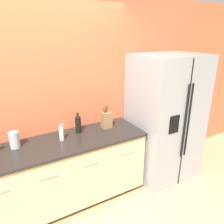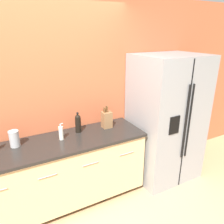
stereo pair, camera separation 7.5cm
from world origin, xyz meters
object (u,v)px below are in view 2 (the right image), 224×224
(refrigerator, at_px, (166,119))
(soap_dispenser, at_px, (61,133))
(wine_bottle, at_px, (78,123))
(knife_block, at_px, (107,119))
(steel_canister, at_px, (14,139))

(refrigerator, bearing_deg, soap_dispenser, 175.40)
(refrigerator, distance_m, wine_bottle, 1.31)
(refrigerator, relative_size, soap_dispenser, 9.02)
(soap_dispenser, bearing_deg, wine_bottle, 21.35)
(refrigerator, distance_m, soap_dispenser, 1.55)
(refrigerator, xyz_separation_m, wine_bottle, (-1.29, 0.22, 0.10))
(knife_block, bearing_deg, wine_bottle, 174.06)
(steel_canister, bearing_deg, wine_bottle, 1.29)
(wine_bottle, xyz_separation_m, soap_dispenser, (-0.25, -0.10, -0.04))
(refrigerator, xyz_separation_m, knife_block, (-0.89, 0.18, 0.10))
(wine_bottle, distance_m, steel_canister, 0.77)
(refrigerator, height_order, wine_bottle, refrigerator)
(wine_bottle, distance_m, soap_dispenser, 0.28)
(refrigerator, distance_m, steel_canister, 2.07)
(refrigerator, bearing_deg, knife_block, 168.44)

